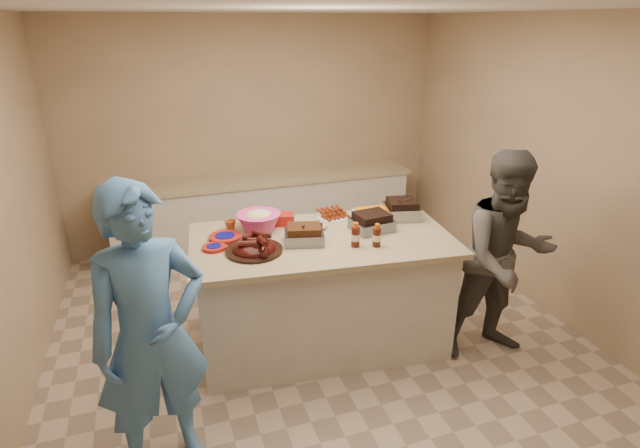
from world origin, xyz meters
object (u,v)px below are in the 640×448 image
object	(u,v)px
island	(322,341)
bbq_bottle_a	(355,246)
rib_platter	(254,252)
plastic_cup	(231,230)
bbq_bottle_b	(376,246)
mustard_bottle	(307,235)
guest_gray	(491,349)
roasting_pan	(401,218)
coleslaw_bowl	(259,230)

from	to	relation	value
island	bbq_bottle_a	world-z (taller)	bbq_bottle_a
rib_platter	plastic_cup	distance (m)	0.49
plastic_cup	rib_platter	bearing A→B (deg)	-77.96
bbq_bottle_a	bbq_bottle_b	size ratio (longest dim) A/B	1.05
mustard_bottle	guest_gray	size ratio (longest dim) A/B	0.08
bbq_bottle_a	plastic_cup	distance (m)	1.07
island	mustard_bottle	bearing A→B (deg)	143.43
plastic_cup	bbq_bottle_a	bearing A→B (deg)	-36.06
rib_platter	mustard_bottle	world-z (taller)	rib_platter
roasting_pan	guest_gray	bearing A→B (deg)	-42.59
mustard_bottle	guest_gray	world-z (taller)	mustard_bottle
coleslaw_bowl	rib_platter	bearing A→B (deg)	-107.47
coleslaw_bowl	guest_gray	world-z (taller)	coleslaw_bowl
roasting_pan	guest_gray	world-z (taller)	roasting_pan
plastic_cup	guest_gray	xyz separation A→B (m)	(2.02, -0.97, -0.99)
mustard_bottle	island	bearing A→B (deg)	-42.46
bbq_bottle_b	plastic_cup	size ratio (longest dim) A/B	1.97
guest_gray	plastic_cup	bearing A→B (deg)	159.59
coleslaw_bowl	guest_gray	xyz separation A→B (m)	(1.79, -0.89, -0.99)
guest_gray	coleslaw_bowl	bearing A→B (deg)	158.67
rib_platter	island	bearing A→B (deg)	8.40
roasting_pan	coleslaw_bowl	size ratio (longest dim) A/B	0.78
plastic_cup	guest_gray	world-z (taller)	plastic_cup
roasting_pan	guest_gray	size ratio (longest dim) A/B	0.16
island	mustard_bottle	world-z (taller)	mustard_bottle
rib_platter	bbq_bottle_b	distance (m)	0.94
roasting_pan	bbq_bottle_a	world-z (taller)	bbq_bottle_a
rib_platter	plastic_cup	size ratio (longest dim) A/B	4.58
island	plastic_cup	xyz separation A→B (m)	(-0.67, 0.39, 0.99)
bbq_bottle_b	island	bearing A→B (deg)	139.97
bbq_bottle_a	mustard_bottle	xyz separation A→B (m)	(-0.29, 0.33, 0.00)
roasting_pan	rib_platter	bearing A→B (deg)	-156.06
island	guest_gray	bearing A→B (deg)	-17.31
coleslaw_bowl	bbq_bottle_b	xyz separation A→B (m)	(0.79, -0.61, 0.00)
rib_platter	bbq_bottle_a	distance (m)	0.78
roasting_pan	bbq_bottle_a	distance (m)	0.75
mustard_bottle	plastic_cup	xyz separation A→B (m)	(-0.57, 0.30, 0.00)
rib_platter	coleslaw_bowl	distance (m)	0.42
roasting_pan	bbq_bottle_b	bearing A→B (deg)	-121.13
roasting_pan	guest_gray	distance (m)	1.36
rib_platter	bbq_bottle_a	world-z (taller)	bbq_bottle_a
plastic_cup	roasting_pan	bearing A→B (deg)	-7.61
rib_platter	bbq_bottle_b	world-z (taller)	bbq_bottle_b
bbq_bottle_a	bbq_bottle_b	xyz separation A→B (m)	(0.16, -0.05, 0.00)
guest_gray	bbq_bottle_a	bearing A→B (deg)	168.92
coleslaw_bowl	bbq_bottle_b	size ratio (longest dim) A/B	1.95
rib_platter	mustard_bottle	xyz separation A→B (m)	(0.47, 0.18, 0.00)
island	bbq_bottle_b	bearing A→B (deg)	-34.14
rib_platter	mustard_bottle	bearing A→B (deg)	20.34
island	coleslaw_bowl	size ratio (longest dim) A/B	5.72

